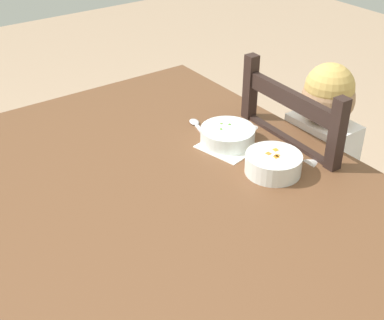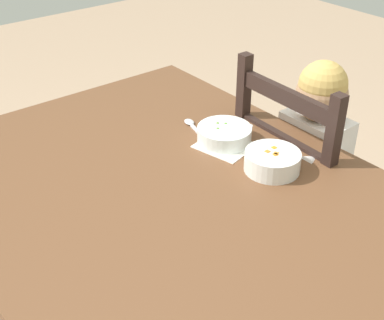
% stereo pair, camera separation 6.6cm
% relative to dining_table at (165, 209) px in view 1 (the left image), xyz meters
% --- Properties ---
extents(dining_table, '(1.35, 1.06, 0.75)m').
position_rel_dining_table_xyz_m(dining_table, '(0.00, 0.00, 0.00)').
color(dining_table, brown).
rests_on(dining_table, ground).
extents(dining_chair, '(0.43, 0.43, 0.97)m').
position_rel_dining_table_xyz_m(dining_chair, '(0.03, 0.58, -0.19)').
color(dining_chair, black).
rests_on(dining_chair, ground).
extents(child_figure, '(0.32, 0.31, 0.97)m').
position_rel_dining_table_xyz_m(child_figure, '(0.03, 0.57, -0.02)').
color(child_figure, white).
rests_on(child_figure, ground).
extents(bowl_of_peas, '(0.17, 0.17, 0.05)m').
position_rel_dining_table_xyz_m(bowl_of_peas, '(-0.07, 0.28, 0.12)').
color(bowl_of_peas, white).
rests_on(bowl_of_peas, dining_table).
extents(bowl_of_carrots, '(0.16, 0.16, 0.06)m').
position_rel_dining_table_xyz_m(bowl_of_carrots, '(0.14, 0.28, 0.12)').
color(bowl_of_carrots, white).
rests_on(bowl_of_carrots, dining_table).
extents(spoon, '(0.14, 0.06, 0.01)m').
position_rel_dining_table_xyz_m(spoon, '(-0.21, 0.26, 0.10)').
color(spoon, silver).
rests_on(spoon, dining_table).
extents(paper_napkin, '(0.18, 0.17, 0.00)m').
position_rel_dining_table_xyz_m(paper_napkin, '(-0.05, 0.26, 0.10)').
color(paper_napkin, white).
rests_on(paper_napkin, dining_table).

